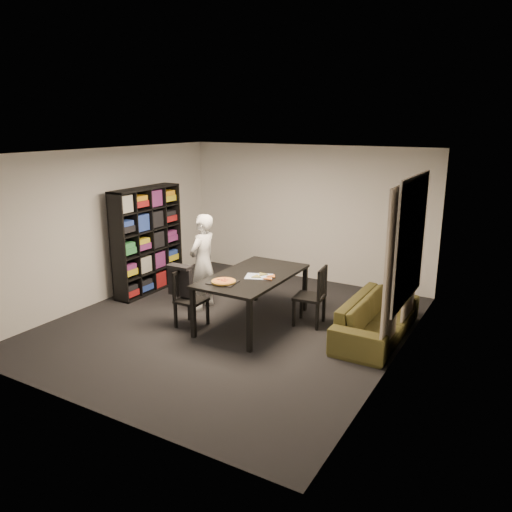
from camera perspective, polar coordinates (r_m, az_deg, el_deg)
The scene contains 16 objects.
room at distance 7.36m, azimuth -3.06°, elevation 1.60°, with size 5.01×5.51×2.61m.
window_pane at distance 6.91m, azimuth 17.33°, elevation 1.73°, with size 0.02×1.40×1.60m, color black.
window_frame at distance 6.92m, azimuth 17.29°, elevation 1.73°, with size 0.03×1.52×1.72m, color white.
curtain_left at distance 6.53m, azimuth 15.32°, elevation -2.07°, with size 0.03×0.70×2.25m, color #BFB2A3.
curtain_right at distance 7.51m, azimuth 17.40°, elevation -0.00°, with size 0.03×0.70×2.25m, color #BFB2A3.
bookshelf at distance 9.20m, azimuth -12.31°, elevation 1.78°, with size 0.35×1.50×1.90m, color black.
dining_table at distance 7.56m, azimuth -0.38°, elevation -2.64°, with size 1.04×1.88×0.78m.
chair_left at distance 7.62m, azimuth -7.94°, elevation -4.37°, with size 0.41×0.41×0.87m.
chair_right at distance 7.60m, azimuth 6.78°, elevation -4.14°, with size 0.48×0.48×0.92m.
draped_jacket at distance 7.62m, azimuth -8.71°, elevation -2.64°, with size 0.41×0.18×0.48m.
person at distance 8.21m, azimuth -6.10°, elevation -0.69°, with size 0.58×0.38×1.59m, color silver.
baking_tray at distance 7.18m, azimuth -3.81°, elevation -3.02°, with size 0.40×0.32×0.01m, color black.
pepperoni_pizza at distance 7.15m, azimuth -3.73°, elevation -2.91°, with size 0.35×0.35×0.03m.
kitchen_towel at distance 7.43m, azimuth 0.36°, elevation -2.36°, with size 0.40×0.30×0.01m, color silver.
pizza_slices at distance 7.41m, azimuth 0.99°, elevation -2.34°, with size 0.37×0.31×0.01m, color #DB8944, non-canonical shape.
sofa at distance 7.44m, azimuth 13.66°, elevation -6.90°, with size 1.95×0.76×0.57m, color #43401A.
Camera 1 is at (3.91, -5.99, 3.03)m, focal length 35.00 mm.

